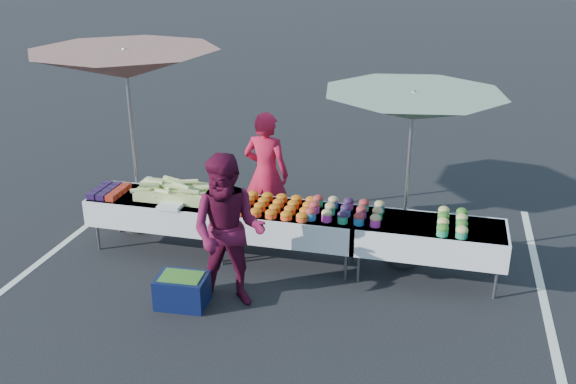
% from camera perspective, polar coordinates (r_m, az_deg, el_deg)
% --- Properties ---
extents(ground, '(80.00, 80.00, 0.00)m').
position_cam_1_polar(ground, '(8.60, 0.00, -6.19)').
color(ground, black).
extents(stripe_left, '(0.10, 5.00, 0.00)m').
position_cam_1_polar(stripe_left, '(9.80, -18.49, -3.69)').
color(stripe_left, silver).
rests_on(stripe_left, ground).
extents(stripe_right, '(0.10, 5.00, 0.00)m').
position_cam_1_polar(stripe_right, '(8.50, 21.64, -8.25)').
color(stripe_right, silver).
rests_on(stripe_right, ground).
extents(table_left, '(1.86, 0.81, 0.75)m').
position_cam_1_polar(table_left, '(8.91, -11.29, -1.42)').
color(table_left, white).
rests_on(table_left, ground).
extents(table_center, '(1.86, 0.81, 0.75)m').
position_cam_1_polar(table_center, '(8.34, 0.00, -2.66)').
color(table_center, white).
rests_on(table_center, ground).
extents(table_right, '(1.86, 0.81, 0.75)m').
position_cam_1_polar(table_right, '(8.13, 12.43, -3.89)').
color(table_right, white).
rests_on(table_right, ground).
extents(berry_punnets, '(0.40, 0.54, 0.08)m').
position_cam_1_polar(berry_punnets, '(9.10, -15.60, 0.09)').
color(berry_punnets, black).
rests_on(berry_punnets, table_left).
extents(corn_pile, '(1.16, 0.57, 0.26)m').
position_cam_1_polar(corn_pile, '(8.75, -9.79, 0.07)').
color(corn_pile, '#A6BE61').
rests_on(corn_pile, table_left).
extents(plastic_bags, '(0.30, 0.25, 0.05)m').
position_cam_1_polar(plastic_bags, '(8.47, -10.39, -1.22)').
color(plastic_bags, white).
rests_on(plastic_bags, table_left).
extents(carrot_bowls, '(0.95, 0.69, 0.11)m').
position_cam_1_polar(carrot_bowls, '(8.28, -1.02, -1.21)').
color(carrot_bowls, '#FF491C').
rests_on(carrot_bowls, table_center).
extents(potato_cups, '(0.94, 0.58, 0.16)m').
position_cam_1_polar(potato_cups, '(8.10, 5.15, -1.60)').
color(potato_cups, '#206398').
rests_on(potato_cups, table_right).
extents(bean_baskets, '(0.36, 0.68, 0.15)m').
position_cam_1_polar(bean_baskets, '(8.02, 14.41, -2.56)').
color(bean_baskets, '#249160').
rests_on(bean_baskets, table_right).
extents(vendor, '(0.70, 0.50, 1.81)m').
position_cam_1_polar(vendor, '(9.08, -1.95, 1.63)').
color(vendor, '#BB1534').
rests_on(vendor, ground).
extents(customer, '(0.94, 0.76, 1.83)m').
position_cam_1_polar(customer, '(7.32, -5.34, -3.55)').
color(customer, '#570D2A').
rests_on(customer, ground).
extents(umbrella_left, '(3.13, 3.13, 2.66)m').
position_cam_1_polar(umbrella_left, '(9.08, -14.22, 10.84)').
color(umbrella_left, black).
rests_on(umbrella_left, ground).
extents(umbrella_right, '(2.72, 2.72, 2.32)m').
position_cam_1_polar(umbrella_right, '(8.00, 11.04, 7.40)').
color(umbrella_right, black).
rests_on(umbrella_right, ground).
extents(storage_bin, '(0.61, 0.46, 0.38)m').
position_cam_1_polar(storage_bin, '(7.67, -9.38, -8.58)').
color(storage_bin, '#0B143A').
rests_on(storage_bin, ground).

